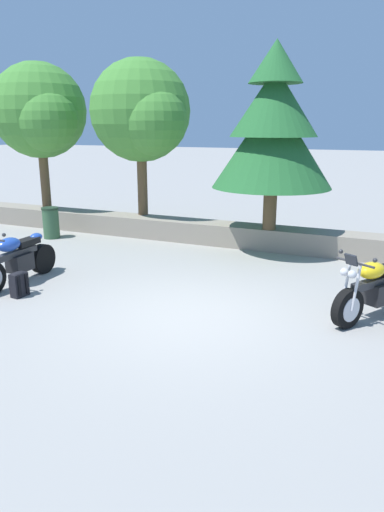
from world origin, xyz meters
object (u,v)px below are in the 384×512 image
leafy_tree_mid_left (143,113)px  leafy_tree_far_left (41,113)px  trash_bin (51,223)px  motorcycle_blue_near_left (17,260)px  pine_tree_mid_right (273,127)px  rider_backpack (19,284)px  motorcycle_yellow_centre (376,289)px

leafy_tree_mid_left → leafy_tree_far_left: bearing=-177.6°
leafy_tree_far_left → trash_bin: leafy_tree_far_left is taller
leafy_tree_far_left → leafy_tree_mid_left: size_ratio=1.01×
trash_bin → leafy_tree_far_left: bearing=131.8°
motorcycle_blue_near_left → pine_tree_mid_right: bearing=49.0°
leafy_tree_far_left → trash_bin: size_ratio=5.00×
motorcycle_blue_near_left → pine_tree_mid_right: pine_tree_mid_right is taller
motorcycle_blue_near_left → leafy_tree_far_left: bearing=124.1°
trash_bin → leafy_tree_mid_left: bearing=34.6°
rider_backpack → leafy_tree_mid_left: 6.29m
rider_backpack → leafy_tree_mid_left: size_ratio=0.11×
motorcycle_blue_near_left → trash_bin: size_ratio=2.40×
rider_backpack → leafy_tree_far_left: leafy_tree_far_left is taller
leafy_tree_far_left → motorcycle_blue_near_left: bearing=-55.9°
motorcycle_yellow_centre → leafy_tree_mid_left: leafy_tree_mid_left is taller
rider_backpack → leafy_tree_far_left: 7.23m
pine_tree_mid_right → rider_backpack: bearing=-123.4°
motorcycle_yellow_centre → leafy_tree_mid_left: (-6.38, 3.89, 2.86)m
motorcycle_blue_near_left → rider_backpack: (0.56, -0.57, -0.24)m
rider_backpack → leafy_tree_far_left: (-3.77, 5.31, 3.15)m
motorcycle_blue_near_left → leafy_tree_far_left: (-3.22, 4.74, 2.90)m
motorcycle_blue_near_left → trash_bin: bearing=120.6°
motorcycle_blue_near_left → leafy_tree_mid_left: 5.66m
leafy_tree_far_left → leafy_tree_mid_left: bearing=2.4°
leafy_tree_mid_left → motorcycle_yellow_centre: bearing=-31.3°
motorcycle_blue_near_left → rider_backpack: motorcycle_blue_near_left is taller
motorcycle_yellow_centre → leafy_tree_far_left: leafy_tree_far_left is taller
leafy_tree_far_left → pine_tree_mid_right: size_ratio=0.99×
leafy_tree_far_left → pine_tree_mid_right: bearing=-2.3°
leafy_tree_far_left → pine_tree_mid_right: 7.11m
leafy_tree_mid_left → trash_bin: (-2.17, -1.49, -2.92)m
motorcycle_blue_near_left → pine_tree_mid_right: 6.41m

